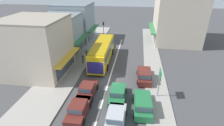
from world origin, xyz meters
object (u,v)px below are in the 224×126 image
Objects in this scene: parked_wagon_kerb_second at (144,75)px; pedestrian_with_handbag_near at (83,58)px; city_bus at (102,51)px; sedan_behind_bus_near at (79,110)px; parked_wagon_kerb_front at (143,104)px; pedestrian_browsing_midblock at (87,53)px; sedan_adjacent_lane_trail at (118,94)px; sedan_adjacent_lane_lead at (87,90)px; directional_road_sign at (160,77)px; traffic_light_downstreet at (103,28)px; sedan_queue_far_back at (116,119)px.

pedestrian_with_handbag_near reaches higher than parked_wagon_kerb_second.
sedan_behind_bus_near is at bearing -89.45° from city_bus.
parked_wagon_kerb_front is 14.81m from pedestrian_browsing_midblock.
pedestrian_with_handbag_near is (-9.71, 3.68, 0.32)m from parked_wagon_kerb_second.
city_bus is 6.69× the size of pedestrian_browsing_midblock.
pedestrian_browsing_midblock is at bearing 122.62° from sedan_adjacent_lane_trail.
sedan_adjacent_lane_lead is at bearing -146.52° from parked_wagon_kerb_second.
city_bus is 2.40× the size of parked_wagon_kerb_second.
directional_road_sign is at bearing 54.68° from parked_wagon_kerb_front.
city_bus is at bearing 110.95° from sedan_adjacent_lane_trail.
traffic_light_downstreet is at bearing 111.04° from parked_wagon_kerb_front.
pedestrian_with_handbag_near is at bearing 110.60° from sedan_adjacent_lane_lead.
sedan_queue_far_back is 24.88m from traffic_light_downstreet.
parked_wagon_kerb_second is at bearing -29.61° from pedestrian_browsing_midblock.
parked_wagon_kerb_second is 2.79× the size of pedestrian_browsing_midblock.
pedestrian_browsing_midblock is (-2.80, 0.50, -0.81)m from city_bus.
parked_wagon_kerb_second is at bearing 112.71° from directional_road_sign.
parked_wagon_kerb_front is (2.53, 2.49, 0.08)m from sedan_queue_far_back.
directional_road_sign reaches higher than sedan_adjacent_lane_trail.
pedestrian_with_handbag_near reaches higher than sedan_queue_far_back.
pedestrian_with_handbag_near is at bearing -95.14° from pedestrian_browsing_midblock.
sedan_adjacent_lane_trail is 5.13m from directional_road_sign.
sedan_adjacent_lane_trail is at bearing 153.68° from parked_wagon_kerb_front.
directional_road_sign is at bearing 13.58° from sedan_adjacent_lane_trail.
parked_wagon_kerb_second is at bearing 33.48° from sedan_adjacent_lane_lead.
traffic_light_downstreet is (-1.90, 19.93, 2.19)m from sedan_adjacent_lane_lead.
parked_wagon_kerb_second is (6.76, -4.93, -1.14)m from city_bus.
city_bus is at bearing 120.51° from parked_wagon_kerb_front.
sedan_queue_far_back is 3.54m from parked_wagon_kerb_front.
pedestrian_with_handbag_near is at bearing 119.48° from sedan_queue_far_back.
sedan_queue_far_back is 5.70m from sedan_adjacent_lane_lead.
traffic_light_downstreet reaches higher than pedestrian_with_handbag_near.
parked_wagon_kerb_second is (2.79, 8.58, 0.08)m from sedan_queue_far_back.
sedan_adjacent_lane_trail is at bearing -51.59° from pedestrian_with_handbag_near.
parked_wagon_kerb_front is 1.27× the size of directional_road_sign.
directional_road_sign reaches higher than sedan_behind_bus_near.
pedestrian_with_handbag_near and pedestrian_browsing_midblock have the same top height.
sedan_adjacent_lane_lead is at bearing 175.36° from sedan_adjacent_lane_trail.
directional_road_sign reaches higher than sedan_queue_far_back.
sedan_queue_far_back is at bearing -60.52° from pedestrian_with_handbag_near.
pedestrian_with_handbag_near is (-3.08, 11.53, 0.40)m from sedan_behind_bus_near.
pedestrian_with_handbag_near reaches higher than sedan_adjacent_lane_trail.
sedan_adjacent_lane_trail is 0.93× the size of parked_wagon_kerb_second.
traffic_light_downstreet reaches higher than sedan_queue_far_back.
parked_wagon_kerb_second is (3.07, 4.71, 0.08)m from sedan_adjacent_lane_trail.
parked_wagon_kerb_front is at bearing -92.44° from parked_wagon_kerb_second.
city_bus is 2.60× the size of traffic_light_downstreet.
parked_wagon_kerb_front and parked_wagon_kerb_second have the same top height.
traffic_light_downstreet is 10.29m from pedestrian_browsing_midblock.
sedan_queue_far_back is 0.92× the size of parked_wagon_kerb_front.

